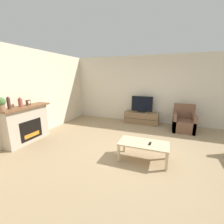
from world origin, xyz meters
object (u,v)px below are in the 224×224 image
(fireplace, at_px, (26,124))
(potted_plant, at_px, (1,103))
(mantel_vase_left, at_px, (9,103))
(mantel_vase_centre_left, at_px, (20,102))
(armchair, at_px, (183,122))
(tv_stand, at_px, (141,118))
(coffee_table, at_px, (144,145))
(remote, at_px, (150,144))
(mantel_clock, at_px, (28,103))
(tv, at_px, (142,105))

(fireplace, bearing_deg, potted_plant, -88.40)
(fireplace, height_order, mantel_vase_left, mantel_vase_left)
(mantel_vase_centre_left, height_order, armchair, mantel_vase_centre_left)
(tv_stand, relative_size, coffee_table, 1.22)
(remote, bearing_deg, mantel_vase_centre_left, -171.00)
(fireplace, distance_m, tv_stand, 4.10)
(mantel_clock, bearing_deg, mantel_vase_left, -90.08)
(fireplace, relative_size, mantel_clock, 9.38)
(mantel_vase_left, relative_size, armchair, 0.34)
(potted_plant, distance_m, tv, 4.56)
(mantel_vase_centre_left, relative_size, potted_plant, 0.81)
(mantel_vase_left, bearing_deg, coffee_table, 10.21)
(fireplace, xyz_separation_m, mantel_clock, (0.02, 0.14, 0.60))
(potted_plant, relative_size, armchair, 0.35)
(potted_plant, relative_size, tv, 0.38)
(remote, bearing_deg, tv_stand, 107.93)
(mantel_vase_centre_left, bearing_deg, armchair, 32.33)
(fireplace, bearing_deg, mantel_vase_centre_left, -81.00)
(remote, bearing_deg, potted_plant, -163.02)
(mantel_vase_left, bearing_deg, mantel_clock, 89.92)
(potted_plant, xyz_separation_m, armchair, (4.33, 3.23, -0.95))
(mantel_clock, bearing_deg, potted_plant, -90.06)
(mantel_clock, relative_size, tv_stand, 0.11)
(tv, bearing_deg, tv_stand, 90.00)
(armchair, xyz_separation_m, coffee_table, (-1.01, -2.46, 0.08))
(mantel_clock, height_order, potted_plant, potted_plant)
(armchair, bearing_deg, tv_stand, 167.52)
(tv, bearing_deg, fireplace, -133.33)
(tv, relative_size, armchair, 0.92)
(potted_plant, distance_m, remote, 3.63)
(tv, height_order, remote, tv)
(mantel_vase_centre_left, relative_size, remote, 1.68)
(fireplace, xyz_separation_m, tv, (2.80, 2.97, 0.23))
(mantel_vase_centre_left, height_order, coffee_table, mantel_vase_centre_left)
(mantel_vase_centre_left, bearing_deg, tv_stand, 47.86)
(mantel_vase_centre_left, relative_size, armchair, 0.28)
(mantel_vase_left, bearing_deg, potted_plant, -90.00)
(mantel_vase_centre_left, xyz_separation_m, potted_plant, (0.00, -0.49, 0.06))
(potted_plant, height_order, armchair, potted_plant)
(mantel_clock, relative_size, armchair, 0.16)
(fireplace, relative_size, potted_plant, 4.44)
(mantel_vase_left, distance_m, mantel_vase_centre_left, 0.32)
(mantel_clock, bearing_deg, tv_stand, 45.48)
(fireplace, xyz_separation_m, remote, (3.47, 0.16, -0.11))
(mantel_clock, bearing_deg, remote, 0.39)
(mantel_vase_left, xyz_separation_m, potted_plant, (0.00, -0.18, 0.03))
(mantel_vase_centre_left, xyz_separation_m, armchair, (4.33, 2.74, -0.89))
(mantel_vase_centre_left, xyz_separation_m, mantel_clock, (0.00, 0.25, -0.04))
(mantel_clock, bearing_deg, armchair, 29.95)
(mantel_vase_left, relative_size, mantel_vase_centre_left, 1.23)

